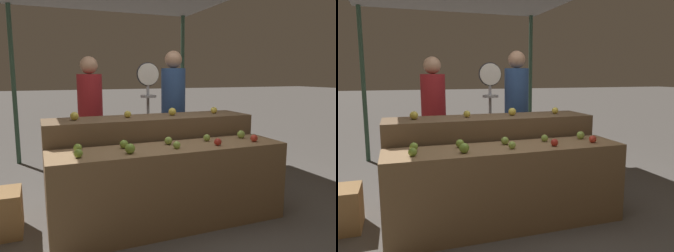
% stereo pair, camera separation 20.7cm
% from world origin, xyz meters
% --- Properties ---
extents(ground_plane, '(60.00, 60.00, 0.00)m').
position_xyz_m(ground_plane, '(0.00, 0.00, 0.00)').
color(ground_plane, '#59544F').
extents(display_counter_front, '(2.27, 0.55, 0.78)m').
position_xyz_m(display_counter_front, '(0.00, 0.00, 0.39)').
color(display_counter_front, olive).
rests_on(display_counter_front, ground_plane).
extents(display_counter_back, '(2.27, 0.55, 1.00)m').
position_xyz_m(display_counter_back, '(0.00, 0.60, 0.50)').
color(display_counter_back, brown).
rests_on(display_counter_back, ground_plane).
extents(apple_front_0, '(0.07, 0.07, 0.07)m').
position_xyz_m(apple_front_0, '(-0.87, -0.10, 0.82)').
color(apple_front_0, '#7AA338').
rests_on(apple_front_0, display_counter_front).
extents(apple_front_1, '(0.09, 0.09, 0.09)m').
position_xyz_m(apple_front_1, '(-0.44, -0.12, 0.83)').
color(apple_front_1, '#7AA338').
rests_on(apple_front_1, display_counter_front).
extents(apple_front_2, '(0.07, 0.07, 0.07)m').
position_xyz_m(apple_front_2, '(0.01, -0.10, 0.82)').
color(apple_front_2, '#8EB247').
rests_on(apple_front_2, display_counter_front).
extents(apple_front_3, '(0.07, 0.07, 0.07)m').
position_xyz_m(apple_front_3, '(0.43, -0.12, 0.82)').
color(apple_front_3, '#B72D23').
rests_on(apple_front_3, display_counter_front).
extents(apple_front_4, '(0.07, 0.07, 0.07)m').
position_xyz_m(apple_front_4, '(0.87, -0.10, 0.82)').
color(apple_front_4, red).
rests_on(apple_front_4, display_counter_front).
extents(apple_front_5, '(0.08, 0.08, 0.08)m').
position_xyz_m(apple_front_5, '(-0.85, 0.11, 0.82)').
color(apple_front_5, '#84AD3D').
rests_on(apple_front_5, display_counter_front).
extents(apple_front_6, '(0.08, 0.08, 0.08)m').
position_xyz_m(apple_front_6, '(-0.43, 0.10, 0.82)').
color(apple_front_6, '#84AD3D').
rests_on(apple_front_6, display_counter_front).
extents(apple_front_7, '(0.08, 0.08, 0.08)m').
position_xyz_m(apple_front_7, '(0.01, 0.10, 0.82)').
color(apple_front_7, '#8EB247').
rests_on(apple_front_7, display_counter_front).
extents(apple_front_8, '(0.07, 0.07, 0.07)m').
position_xyz_m(apple_front_8, '(0.43, 0.11, 0.82)').
color(apple_front_8, '#8EB247').
rests_on(apple_front_8, display_counter_front).
extents(apple_front_9, '(0.08, 0.08, 0.08)m').
position_xyz_m(apple_front_9, '(0.85, 0.12, 0.82)').
color(apple_front_9, '#8EB247').
rests_on(apple_front_9, display_counter_front).
extents(apple_back_0, '(0.09, 0.09, 0.09)m').
position_xyz_m(apple_back_0, '(-0.81, 0.61, 1.04)').
color(apple_back_0, gold).
rests_on(apple_back_0, display_counter_back).
extents(apple_back_1, '(0.08, 0.08, 0.08)m').
position_xyz_m(apple_back_1, '(-0.26, 0.60, 1.04)').
color(apple_back_1, gold).
rests_on(apple_back_1, display_counter_back).
extents(apple_back_2, '(0.09, 0.09, 0.09)m').
position_xyz_m(apple_back_2, '(0.26, 0.60, 1.04)').
color(apple_back_2, yellow).
rests_on(apple_back_2, display_counter_back).
extents(apple_back_3, '(0.08, 0.08, 0.08)m').
position_xyz_m(apple_back_3, '(0.80, 0.60, 1.04)').
color(apple_back_3, yellow).
rests_on(apple_back_3, display_counter_back).
extents(produce_scale, '(0.29, 0.20, 1.61)m').
position_xyz_m(produce_scale, '(0.16, 1.15, 1.18)').
color(produce_scale, '#99999E').
rests_on(produce_scale, ground_plane).
extents(person_vendor_at_scale, '(0.43, 0.43, 1.77)m').
position_xyz_m(person_vendor_at_scale, '(0.58, 1.34, 1.04)').
color(person_vendor_at_scale, '#2D2D38').
rests_on(person_vendor_at_scale, ground_plane).
extents(person_customer_left, '(0.43, 0.43, 1.69)m').
position_xyz_m(person_customer_left, '(-0.52, 1.45, 0.99)').
color(person_customer_left, '#2D2D38').
rests_on(person_customer_left, ground_plane).
extents(wooden_crate_side, '(0.41, 0.41, 0.41)m').
position_xyz_m(wooden_crate_side, '(-1.54, 0.41, 0.20)').
color(wooden_crate_side, '#9E7547').
rests_on(wooden_crate_side, ground_plane).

